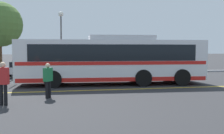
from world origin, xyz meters
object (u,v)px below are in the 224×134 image
pedestrian_1 (48,78)px  street_lamp (61,30)px  parked_car_1 (23,69)px  parked_car_2 (99,67)px  pedestrian_0 (3,81)px  parked_car_3 (155,66)px  tree_0 (0,24)px  transit_bus (112,59)px

pedestrian_1 → street_lamp: size_ratio=0.28×
parked_car_1 → parked_car_2: 6.05m
parked_car_1 → pedestrian_0: bearing=1.5°
parked_car_3 → street_lamp: bearing=-108.1°
parked_car_2 → parked_car_3: parked_car_3 is taller
pedestrian_1 → tree_0: 14.73m
parked_car_2 → tree_0: size_ratio=0.64×
transit_bus → tree_0: tree_0 is taller
pedestrian_1 → tree_0: size_ratio=0.24×
tree_0 → transit_bus: bearing=-47.7°
pedestrian_0 → pedestrian_1: (1.64, 1.24, -0.08)m
parked_car_2 → parked_car_3: size_ratio=0.96×
parked_car_3 → street_lamp: size_ratio=0.76×
parked_car_2 → parked_car_3: 4.95m
parked_car_1 → parked_car_2: size_ratio=0.97×
pedestrian_0 → tree_0: bearing=116.4°
transit_bus → parked_car_2: (-0.05, 5.62, -0.88)m
transit_bus → street_lamp: size_ratio=2.09×
tree_0 → parked_car_2: bearing=-23.9°
parked_car_1 → pedestrian_0: size_ratio=2.37×
pedestrian_1 → parked_car_3: bearing=-5.4°
tree_0 → parked_car_1: bearing=-57.2°
parked_car_1 → tree_0: bearing=-149.6°
transit_bus → pedestrian_1: (-3.72, -4.05, -0.69)m
parked_car_3 → street_lamp: street_lamp is taller
parked_car_2 → tree_0: tree_0 is taller
parked_car_2 → street_lamp: 5.40m
pedestrian_1 → tree_0: bearing=55.9°
parked_car_2 → pedestrian_1: size_ratio=2.65×
transit_bus → parked_car_2: transit_bus is taller
parked_car_2 → tree_0: 10.05m
parked_car_3 → transit_bus: bearing=-38.8°
parked_car_1 → street_lamp: street_lamp is taller
parked_car_1 → street_lamp: (3.00, 3.04, 3.35)m
transit_bus → street_lamp: 9.47m
parked_car_2 → street_lamp: (-3.05, 2.99, 3.30)m
parked_car_1 → pedestrian_1: size_ratio=2.56×
parked_car_2 → street_lamp: bearing=47.7°
parked_car_3 → tree_0: size_ratio=0.66×
parked_car_2 → pedestrian_1: pedestrian_1 is taller
transit_bus → parked_car_3: bearing=-37.0°
parked_car_3 → tree_0: bearing=-103.5°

